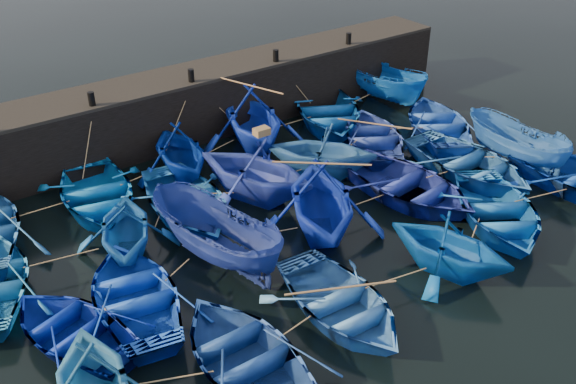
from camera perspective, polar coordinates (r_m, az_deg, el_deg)
ground at (r=19.75m, az=5.48°, el=-5.60°), size 120.00×120.00×0.00m
quay_wall at (r=26.82m, az=-9.27°, el=7.49°), size 26.00×2.50×2.50m
quay_top at (r=26.34m, az=-9.50°, el=10.11°), size 26.00×2.50×0.12m
bollard_1 at (r=24.05m, az=-17.07°, el=7.92°), size 0.24×0.24×0.50m
bollard_2 at (r=25.47m, az=-8.61°, el=10.21°), size 0.24×0.24×0.50m
bollard_3 at (r=27.41m, az=-1.10°, el=12.03°), size 0.24×0.24×0.50m
bollard_4 at (r=29.76m, az=5.41°, el=13.43°), size 0.24×0.24×0.50m
boat_1 at (r=22.65m, az=-16.72°, el=-0.12°), size 4.65×5.76×1.06m
boat_2 at (r=23.69m, az=-9.61°, el=3.64°), size 3.97×4.43×2.07m
boat_3 at (r=25.45m, az=-3.21°, el=6.65°), size 5.50×5.94×2.58m
boat_4 at (r=27.78m, az=3.52°, el=7.20°), size 6.25×6.92×1.18m
boat_5 at (r=30.26m, az=8.59°, el=9.60°), size 2.19×4.88×1.83m
boat_7 at (r=19.79m, az=-14.25°, el=-3.06°), size 4.35×4.61×1.92m
boat_8 at (r=21.47m, az=-9.03°, el=-0.90°), size 4.24×5.51×1.06m
boat_9 at (r=21.86m, az=-2.94°, el=2.09°), size 5.35×5.68×2.38m
boat_10 at (r=23.37m, az=3.00°, el=3.72°), size 5.27×5.30×2.11m
boat_11 at (r=25.98m, az=7.61°, el=4.99°), size 5.30×5.78×0.98m
boat_12 at (r=27.48m, az=13.21°, el=6.00°), size 5.78×6.24×1.05m
boat_13 at (r=17.38m, az=-18.56°, el=-11.46°), size 4.20×4.94×0.87m
boat_14 at (r=17.90m, az=-13.41°, el=-8.87°), size 4.24×5.32×0.99m
boat_15 at (r=18.89m, az=-6.49°, el=-4.01°), size 3.01×5.22×1.90m
boat_16 at (r=19.99m, az=2.92°, el=-0.68°), size 5.93×6.17×2.50m
boat_17 at (r=22.52m, az=10.62°, el=0.62°), size 4.39×5.73×1.11m
boat_18 at (r=24.44m, az=15.79°, el=2.46°), size 3.80×5.31×1.10m
boat_19 at (r=25.79m, az=19.58°, el=4.05°), size 2.00×4.44×1.67m
boat_21 at (r=15.78m, az=-3.72°, el=-14.35°), size 3.52×4.87×1.00m
boat_22 at (r=17.25m, az=4.66°, el=-9.79°), size 3.58×4.79×0.95m
boat_23 at (r=18.97m, az=14.20°, el=-4.57°), size 4.21×4.55×1.97m
boat_24 at (r=21.85m, az=18.11°, el=-1.60°), size 5.77×6.23×1.05m
wooden_crate at (r=21.41m, az=-2.36°, el=5.40°), size 0.51×0.36×0.25m
mooring_ropes at (r=22.68m, az=-2.34°, el=2.35°), size 18.10×11.85×2.10m
loose_oars at (r=21.55m, az=2.94°, el=3.42°), size 9.86×11.94×1.69m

